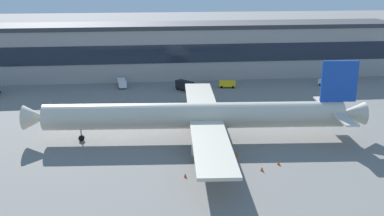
# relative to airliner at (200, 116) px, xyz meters

# --- Properties ---
(ground_plane) EXTENTS (600.00, 600.00, 0.00)m
(ground_plane) POSITION_rel_airliner_xyz_m (-15.10, 1.44, -4.66)
(ground_plane) COLOR slate
(terminal_building) EXTENTS (164.71, 16.35, 15.82)m
(terminal_building) POSITION_rel_airliner_xyz_m (-15.10, 57.78, 3.27)
(terminal_building) COLOR #9E9993
(terminal_building) RESTS_ON ground_plane
(airliner) EXTENTS (63.62, 55.08, 14.79)m
(airliner) POSITION_rel_airliner_xyz_m (0.00, 0.00, 0.00)
(airliner) COLOR beige
(airliner) RESTS_ON ground_plane
(crew_van) EXTENTS (4.84, 5.50, 2.55)m
(crew_van) POSITION_rel_airliner_xyz_m (1.16, 38.54, -3.20)
(crew_van) COLOR black
(crew_van) RESTS_ON ground_plane
(pushback_tractor) EXTENTS (4.87, 5.43, 1.75)m
(pushback_tractor) POSITION_rel_airliner_xyz_m (41.00, 38.75, -3.61)
(pushback_tractor) COLOR white
(pushback_tractor) RESTS_ON ground_plane
(follow_me_car) EXTENTS (4.66, 2.63, 1.85)m
(follow_me_car) POSITION_rel_airliner_xyz_m (12.92, 40.53, -3.57)
(follow_me_car) COLOR yellow
(follow_me_car) RESTS_ON ground_plane
(belt_loader) EXTENTS (2.72, 6.59, 1.95)m
(belt_loader) POSITION_rel_airliner_xyz_m (-15.70, 44.74, -3.50)
(belt_loader) COLOR white
(belt_loader) RESTS_ON ground_plane
(traffic_cone_0) EXTENTS (0.49, 0.49, 0.61)m
(traffic_cone_0) POSITION_rel_airliner_xyz_m (-4.43, -16.78, -4.35)
(traffic_cone_0) COLOR #F2590C
(traffic_cone_0) RESTS_ON ground_plane
(traffic_cone_1) EXTENTS (0.55, 0.55, 0.68)m
(traffic_cone_1) POSITION_rel_airliner_xyz_m (11.24, -13.68, -4.32)
(traffic_cone_1) COLOR #F2590C
(traffic_cone_1) RESTS_ON ground_plane
(traffic_cone_2) EXTENTS (0.59, 0.59, 0.74)m
(traffic_cone_2) POSITION_rel_airliner_xyz_m (5.34, -9.20, -4.29)
(traffic_cone_2) COLOR #F2590C
(traffic_cone_2) RESTS_ON ground_plane
(traffic_cone_3) EXTENTS (0.54, 0.54, 0.67)m
(traffic_cone_3) POSITION_rel_airliner_xyz_m (7.89, -15.79, -4.32)
(traffic_cone_3) COLOR #F2590C
(traffic_cone_3) RESTS_ON ground_plane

